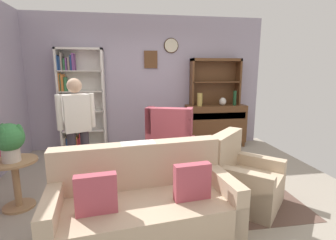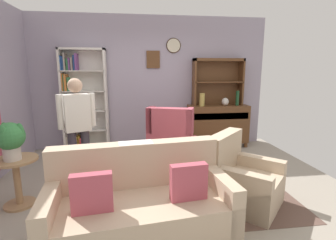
{
  "view_description": "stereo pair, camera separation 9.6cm",
  "coord_description": "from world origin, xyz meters",
  "px_view_note": "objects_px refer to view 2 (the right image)",
  "views": [
    {
      "loc": [
        -0.46,
        -3.34,
        1.66
      ],
      "look_at": [
        0.1,
        0.2,
        0.95
      ],
      "focal_mm": 26.72,
      "sensor_mm": 36.0,
      "label": 1
    },
    {
      "loc": [
        -0.37,
        -3.36,
        1.66
      ],
      "look_at": [
        0.1,
        0.2,
        0.95
      ],
      "focal_mm": 26.72,
      "sensor_mm": 36.0,
      "label": 2
    }
  ],
  "objects_px": {
    "vase_tall": "(202,100)",
    "armchair_floral": "(242,182)",
    "wingback_chair": "(172,143)",
    "plant_stand": "(17,177)",
    "bookshelf": "(81,103)",
    "sideboard_hutch": "(218,75)",
    "book_stack": "(148,165)",
    "person_reading": "(78,125)",
    "sideboard": "(218,124)",
    "coffee_table": "(136,172)",
    "vase_round": "(225,102)",
    "couch_floral": "(141,206)",
    "potted_plant_large": "(10,138)",
    "bottle_wine": "(237,98)"
  },
  "relations": [
    {
      "from": "potted_plant_large",
      "to": "book_stack",
      "type": "bearing_deg",
      "value": 2.43
    },
    {
      "from": "bottle_wine",
      "to": "couch_floral",
      "type": "xyz_separation_m",
      "value": [
        -2.16,
        -2.8,
        -0.77
      ]
    },
    {
      "from": "sideboard",
      "to": "coffee_table",
      "type": "relative_size",
      "value": 1.63
    },
    {
      "from": "vase_tall",
      "to": "book_stack",
      "type": "distance_m",
      "value": 2.46
    },
    {
      "from": "wingback_chair",
      "to": "plant_stand",
      "type": "bearing_deg",
      "value": -150.62
    },
    {
      "from": "plant_stand",
      "to": "potted_plant_large",
      "type": "distance_m",
      "value": 0.5
    },
    {
      "from": "plant_stand",
      "to": "book_stack",
      "type": "xyz_separation_m",
      "value": [
        1.61,
        0.02,
        0.06
      ]
    },
    {
      "from": "potted_plant_large",
      "to": "person_reading",
      "type": "bearing_deg",
      "value": 40.39
    },
    {
      "from": "person_reading",
      "to": "book_stack",
      "type": "bearing_deg",
      "value": -26.82
    },
    {
      "from": "sideboard_hutch",
      "to": "person_reading",
      "type": "xyz_separation_m",
      "value": [
        -2.62,
        -1.73,
        -0.65
      ]
    },
    {
      "from": "bookshelf",
      "to": "sideboard",
      "type": "distance_m",
      "value": 2.95
    },
    {
      "from": "couch_floral",
      "to": "potted_plant_large",
      "type": "bearing_deg",
      "value": 154.33
    },
    {
      "from": "sideboard",
      "to": "couch_floral",
      "type": "height_order",
      "value": "sideboard"
    },
    {
      "from": "vase_tall",
      "to": "potted_plant_large",
      "type": "xyz_separation_m",
      "value": [
        -2.88,
        -2.09,
        -0.18
      ]
    },
    {
      "from": "bookshelf",
      "to": "plant_stand",
      "type": "relative_size",
      "value": 3.43
    },
    {
      "from": "person_reading",
      "to": "coffee_table",
      "type": "bearing_deg",
      "value": -31.64
    },
    {
      "from": "vase_tall",
      "to": "person_reading",
      "type": "height_order",
      "value": "person_reading"
    },
    {
      "from": "couch_floral",
      "to": "coffee_table",
      "type": "relative_size",
      "value": 2.36
    },
    {
      "from": "plant_stand",
      "to": "person_reading",
      "type": "bearing_deg",
      "value": 38.15
    },
    {
      "from": "person_reading",
      "to": "book_stack",
      "type": "xyz_separation_m",
      "value": [
        0.96,
        -0.48,
        -0.47
      ]
    },
    {
      "from": "bookshelf",
      "to": "coffee_table",
      "type": "distance_m",
      "value": 2.54
    },
    {
      "from": "couch_floral",
      "to": "book_stack",
      "type": "relative_size",
      "value": 8.88
    },
    {
      "from": "bookshelf",
      "to": "sideboard_hutch",
      "type": "distance_m",
      "value": 2.96
    },
    {
      "from": "vase_tall",
      "to": "person_reading",
      "type": "distance_m",
      "value": 2.71
    },
    {
      "from": "sideboard",
      "to": "armchair_floral",
      "type": "xyz_separation_m",
      "value": [
        -0.49,
        -2.44,
        -0.22
      ]
    },
    {
      "from": "sideboard",
      "to": "vase_tall",
      "type": "bearing_deg",
      "value": -168.37
    },
    {
      "from": "armchair_floral",
      "to": "plant_stand",
      "type": "distance_m",
      "value": 2.79
    },
    {
      "from": "sideboard_hutch",
      "to": "vase_round",
      "type": "height_order",
      "value": "sideboard_hutch"
    },
    {
      "from": "vase_tall",
      "to": "armchair_floral",
      "type": "bearing_deg",
      "value": -92.43
    },
    {
      "from": "bottle_wine",
      "to": "person_reading",
      "type": "relative_size",
      "value": 0.2
    },
    {
      "from": "wingback_chair",
      "to": "coffee_table",
      "type": "bearing_deg",
      "value": -119.08
    },
    {
      "from": "coffee_table",
      "to": "vase_round",
      "type": "bearing_deg",
      "value": 46.5
    },
    {
      "from": "sideboard",
      "to": "plant_stand",
      "type": "relative_size",
      "value": 2.12
    },
    {
      "from": "wingback_chair",
      "to": "book_stack",
      "type": "height_order",
      "value": "wingback_chair"
    },
    {
      "from": "person_reading",
      "to": "book_stack",
      "type": "relative_size",
      "value": 7.32
    },
    {
      "from": "sideboard_hutch",
      "to": "armchair_floral",
      "type": "distance_m",
      "value": 2.89
    },
    {
      "from": "vase_tall",
      "to": "couch_floral",
      "type": "distance_m",
      "value": 3.22
    },
    {
      "from": "sideboard",
      "to": "wingback_chair",
      "type": "relative_size",
      "value": 1.24
    },
    {
      "from": "couch_floral",
      "to": "potted_plant_large",
      "type": "relative_size",
      "value": 4.15
    },
    {
      "from": "vase_round",
      "to": "coffee_table",
      "type": "relative_size",
      "value": 0.21
    },
    {
      "from": "sideboard_hutch",
      "to": "coffee_table",
      "type": "relative_size",
      "value": 1.38
    },
    {
      "from": "vase_tall",
      "to": "book_stack",
      "type": "bearing_deg",
      "value": -122.09
    },
    {
      "from": "armchair_floral",
      "to": "person_reading",
      "type": "bearing_deg",
      "value": 158.91
    },
    {
      "from": "sideboard",
      "to": "book_stack",
      "type": "bearing_deg",
      "value": -128.26
    },
    {
      "from": "sideboard_hutch",
      "to": "wingback_chair",
      "type": "xyz_separation_m",
      "value": [
        -1.16,
        -1.05,
        -1.18
      ]
    },
    {
      "from": "plant_stand",
      "to": "wingback_chair",
      "type": "bearing_deg",
      "value": 29.38
    },
    {
      "from": "armchair_floral",
      "to": "couch_floral",
      "type": "bearing_deg",
      "value": -160.54
    },
    {
      "from": "vase_tall",
      "to": "couch_floral",
      "type": "height_order",
      "value": "vase_tall"
    },
    {
      "from": "sideboard_hutch",
      "to": "coffee_table",
      "type": "bearing_deg",
      "value": -129.19
    },
    {
      "from": "vase_round",
      "to": "coffee_table",
      "type": "xyz_separation_m",
      "value": [
        -1.94,
        -2.05,
        -0.65
      ]
    }
  ]
}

